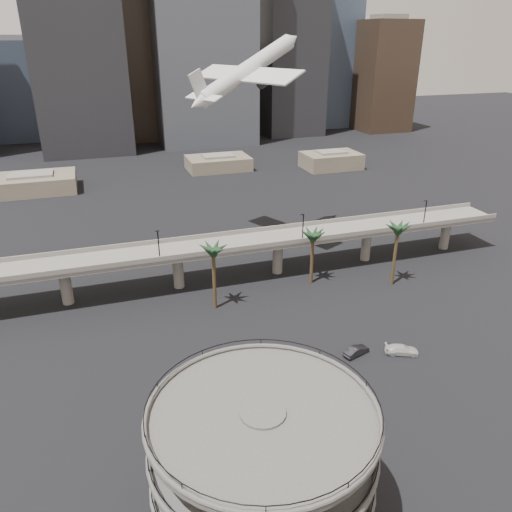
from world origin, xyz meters
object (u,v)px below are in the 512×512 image
object	(u,v)px
parking_ramp	(262,463)
airborne_jet	(247,71)
car_c	(402,350)
car_b	(356,351)
overpass	(229,248)
car_a	(304,367)

from	to	relation	value
parking_ramp	airborne_jet	distance (m)	82.80
car_c	car_b	bearing A→B (deg)	97.23
parking_ramp	overpass	xyz separation A→B (m)	(13.00, 59.00, -2.50)
car_a	overpass	bearing A→B (deg)	26.60
car_c	airborne_jet	bearing A→B (deg)	35.51
overpass	car_a	xyz separation A→B (m)	(2.38, -34.72, -6.61)
overpass	airborne_jet	size ratio (longest dim) A/B	4.30
parking_ramp	airborne_jet	bearing A→B (deg)	73.44
car_a	car_c	xyz separation A→B (m)	(17.16, -0.88, 0.06)
car_b	airborne_jet	bearing A→B (deg)	-13.80
car_c	car_a	bearing A→B (deg)	110.43
parking_ramp	airborne_jet	size ratio (longest dim) A/B	0.73
car_a	parking_ramp	bearing A→B (deg)	170.32
car_b	car_c	size ratio (longest dim) A/B	0.87
parking_ramp	overpass	bearing A→B (deg)	77.57
airborne_jet	overpass	bearing A→B (deg)	-146.44
car_a	car_c	size ratio (longest dim) A/B	0.79
parking_ramp	car_c	bearing A→B (deg)	35.71
overpass	car_b	distance (m)	36.26
car_b	parking_ramp	bearing A→B (deg)	117.37
parking_ramp	car_c	size ratio (longest dim) A/B	4.08
airborne_jet	car_c	size ratio (longest dim) A/B	5.56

